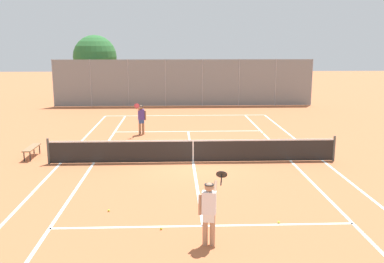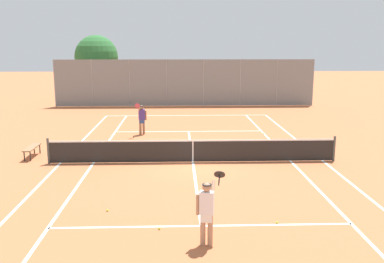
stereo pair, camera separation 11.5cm
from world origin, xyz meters
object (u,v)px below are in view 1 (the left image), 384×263
Objects in this scene: player_near_side at (209,209)px; tennis_net at (193,150)px; loose_tennis_ball_3 at (263,133)px; loose_tennis_ball_2 at (109,210)px; loose_tennis_ball_1 at (279,222)px; tree_behind_left at (96,58)px; loose_tennis_ball_0 at (161,228)px; player_far_left at (141,118)px; courtside_bench at (32,148)px.

tennis_net is at bearing 90.47° from player_near_side.
tennis_net is at bearing -126.33° from loose_tennis_ball_3.
player_near_side is 26.88× the size of loose_tennis_ball_2.
loose_tennis_ball_1 is 28.26m from tree_behind_left.
loose_tennis_ball_0 is at bearing -175.14° from loose_tennis_ball_1.
loose_tennis_ball_1 is at bearing 30.41° from player_near_side.
loose_tennis_ball_1 and loose_tennis_ball_2 have the same top height.
player_far_left reaches higher than loose_tennis_ball_2.
player_far_left is 26.88× the size of loose_tennis_ball_0.
tennis_net is 21.61m from tree_behind_left.
courtside_bench is at bearing 171.52° from tennis_net.
loose_tennis_ball_2 is (-4.81, 1.05, 0.00)m from loose_tennis_ball_1.
loose_tennis_ball_0 is (-1.20, 0.91, -0.89)m from player_near_side.
loose_tennis_ball_3 is (6.82, 10.85, 0.00)m from loose_tennis_ball_2.
player_near_side is 13.73m from loose_tennis_ball_3.
loose_tennis_ball_2 is at bearing -79.41° from tree_behind_left.
loose_tennis_ball_3 is at bearing 80.38° from loose_tennis_ball_1.
courtside_bench is at bearing 140.91° from loose_tennis_ball_1.
player_far_left is at bearing 96.63° from loose_tennis_ball_0.
tree_behind_left reaches higher than loose_tennis_ball_0.
tree_behind_left is at bearing 128.64° from loose_tennis_ball_3.
tennis_net is 8.00× the size of courtside_bench.
tree_behind_left is at bearing 105.26° from player_near_side.
loose_tennis_ball_1 is 0.01× the size of tree_behind_left.
loose_tennis_ball_0 and loose_tennis_ball_3 have the same top height.
player_far_left reaches higher than tennis_net.
loose_tennis_ball_0 is at bearing -39.89° from loose_tennis_ball_2.
loose_tennis_ball_0 is 27.60m from tree_behind_left.
loose_tennis_ball_3 is 0.04× the size of courtside_bench.
tennis_net is at bearing -69.60° from tree_behind_left.
player_near_side is (0.06, -7.50, 0.42)m from tennis_net.
loose_tennis_ball_1 is 1.00× the size of loose_tennis_ball_2.
tennis_net is at bearing 80.20° from loose_tennis_ball_0.
loose_tennis_ball_3 is at bearing 22.32° from courtside_bench.
courtside_bench is (-4.24, 6.31, 0.38)m from loose_tennis_ball_2.
player_far_left is 26.88× the size of loose_tennis_ball_2.
loose_tennis_ball_1 is at bearing -68.82° from player_far_left.
loose_tennis_ball_2 is 0.01× the size of tree_behind_left.
tennis_net is 6.67m from loose_tennis_ball_1.
player_near_side is at bearing -89.53° from tennis_net.
tennis_net reaches higher than loose_tennis_ball_1.
loose_tennis_ball_0 is 3.24m from loose_tennis_ball_1.
loose_tennis_ball_3 is at bearing 72.83° from player_near_side.
player_near_side reaches higher than loose_tennis_ball_2.
player_near_side is 26.88× the size of loose_tennis_ball_0.
loose_tennis_ball_3 is at bearing 53.67° from tennis_net.
loose_tennis_ball_3 is at bearing 66.70° from loose_tennis_ball_0.
tree_behind_left is at bearing 91.46° from courtside_bench.
player_far_left is 0.32× the size of tree_behind_left.
courtside_bench is (-7.03, 8.54, -0.52)m from player_near_side.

